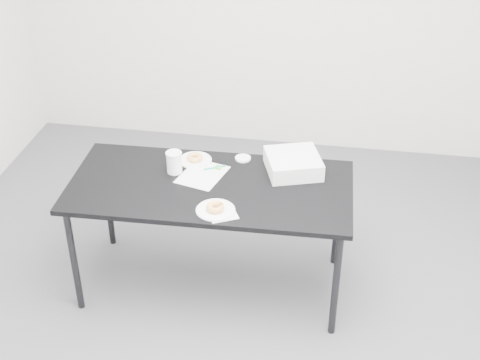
% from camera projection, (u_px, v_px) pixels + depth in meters
% --- Properties ---
extents(floor, '(4.00, 4.00, 0.00)m').
position_uv_depth(floor, '(218.00, 291.00, 4.21)').
color(floor, '#515156').
rests_on(floor, ground).
extents(table, '(1.67, 0.81, 0.75)m').
position_uv_depth(table, '(210.00, 193.00, 3.91)').
color(table, black).
rests_on(table, floor).
extents(scorecard, '(0.30, 0.35, 0.00)m').
position_uv_depth(scorecard, '(202.00, 175.00, 3.97)').
color(scorecard, white).
rests_on(scorecard, table).
extents(logo_patch, '(0.06, 0.06, 0.00)m').
position_uv_depth(logo_patch, '(218.00, 167.00, 4.03)').
color(logo_patch, green).
rests_on(logo_patch, scorecard).
extents(pen, '(0.13, 0.07, 0.01)m').
position_uv_depth(pen, '(215.00, 168.00, 4.03)').
color(pen, '#0D957E').
rests_on(pen, scorecard).
extents(napkin, '(0.20, 0.20, 0.00)m').
position_uv_depth(napkin, '(222.00, 213.00, 3.63)').
color(napkin, white).
rests_on(napkin, table).
extents(plate_near, '(0.22, 0.22, 0.01)m').
position_uv_depth(plate_near, '(216.00, 210.00, 3.65)').
color(plate_near, white).
rests_on(plate_near, napkin).
extents(donut_near, '(0.13, 0.13, 0.03)m').
position_uv_depth(donut_near, '(215.00, 207.00, 3.64)').
color(donut_near, '#E29547').
rests_on(donut_near, plate_near).
extents(plate_far, '(0.20, 0.20, 0.01)m').
position_uv_depth(plate_far, '(195.00, 160.00, 4.11)').
color(plate_far, white).
rests_on(plate_far, table).
extents(donut_far, '(0.11, 0.11, 0.03)m').
position_uv_depth(donut_far, '(195.00, 157.00, 4.10)').
color(donut_far, '#E29547').
rests_on(donut_far, plate_far).
extents(coffee_cup, '(0.09, 0.09, 0.13)m').
position_uv_depth(coffee_cup, '(174.00, 162.00, 3.96)').
color(coffee_cup, white).
rests_on(coffee_cup, table).
extents(cup_lid, '(0.10, 0.10, 0.01)m').
position_uv_depth(cup_lid, '(243.00, 158.00, 4.12)').
color(cup_lid, white).
rests_on(cup_lid, table).
extents(bakery_box, '(0.39, 0.39, 0.10)m').
position_uv_depth(bakery_box, '(293.00, 163.00, 3.98)').
color(bakery_box, white).
rests_on(bakery_box, table).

